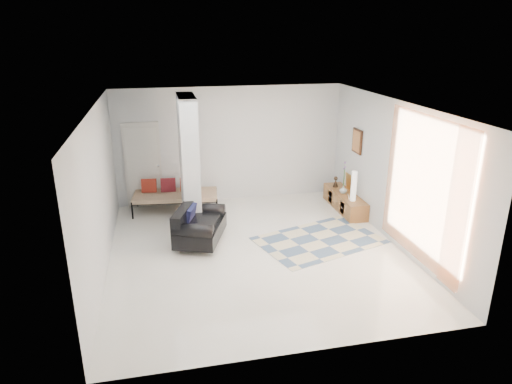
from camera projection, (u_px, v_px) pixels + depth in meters
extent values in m
plane|color=silver|center=(256.00, 251.00, 8.80)|extent=(6.00, 6.00, 0.00)
plane|color=white|center=(256.00, 106.00, 7.87)|extent=(6.00, 6.00, 0.00)
plane|color=silver|center=(230.00, 145.00, 11.10)|extent=(6.00, 0.00, 6.00)
plane|color=silver|center=(308.00, 258.00, 5.57)|extent=(6.00, 0.00, 6.00)
plane|color=silver|center=(99.00, 193.00, 7.79)|extent=(0.00, 6.00, 6.00)
plane|color=silver|center=(394.00, 173.00, 8.88)|extent=(0.00, 6.00, 6.00)
cube|color=silver|center=(189.00, 163.00, 9.59)|extent=(0.35, 1.20, 2.80)
cube|color=silver|center=(143.00, 165.00, 10.77)|extent=(0.85, 0.06, 2.04)
plane|color=orange|center=(423.00, 190.00, 7.79)|extent=(0.00, 2.55, 2.55)
cube|color=#3C1E10|center=(357.00, 141.00, 10.36)|extent=(0.04, 0.45, 0.55)
cube|color=brown|center=(345.00, 201.00, 10.80)|extent=(0.45, 1.71, 0.40)
cube|color=#3C1E10|center=(342.00, 208.00, 10.41)|extent=(0.02, 0.23, 0.28)
cube|color=#3C1E10|center=(330.00, 197.00, 11.11)|extent=(0.02, 0.23, 0.28)
cube|color=gold|center=(349.00, 182.00, 10.93)|extent=(0.09, 0.32, 0.40)
cube|color=silver|center=(348.00, 197.00, 10.35)|extent=(0.04, 0.10, 0.12)
cylinder|color=silver|center=(179.00, 251.00, 8.71)|extent=(0.05, 0.05, 0.10)
cylinder|color=silver|center=(194.00, 228.00, 9.73)|extent=(0.05, 0.05, 0.10)
cylinder|color=silver|center=(209.00, 253.00, 8.64)|extent=(0.05, 0.05, 0.10)
cylinder|color=silver|center=(221.00, 229.00, 9.66)|extent=(0.05, 0.05, 0.10)
cube|color=black|center=(201.00, 230.00, 9.12)|extent=(1.21, 1.53, 0.30)
cube|color=black|center=(185.00, 214.00, 9.04)|extent=(0.64, 1.32, 0.36)
cylinder|color=black|center=(193.00, 231.00, 8.53)|extent=(0.81, 0.52, 0.28)
cylinder|color=black|center=(207.00, 210.00, 9.55)|extent=(0.81, 0.52, 0.28)
cube|color=black|center=(191.00, 214.00, 9.02)|extent=(0.30, 0.51, 0.31)
cylinder|color=black|center=(132.00, 211.00, 10.25)|extent=(0.04, 0.04, 0.40)
cylinder|color=black|center=(217.00, 207.00, 10.44)|extent=(0.04, 0.04, 0.40)
cylinder|color=black|center=(137.00, 199.00, 10.99)|extent=(0.04, 0.04, 0.40)
cylinder|color=black|center=(216.00, 196.00, 11.18)|extent=(0.04, 0.04, 0.40)
cube|color=beige|center=(176.00, 196.00, 10.65)|extent=(2.00, 1.01, 0.12)
cube|color=maroon|center=(149.00, 186.00, 10.66)|extent=(0.36, 0.20, 0.33)
cube|color=maroon|center=(168.00, 185.00, 10.70)|extent=(0.36, 0.20, 0.33)
cube|color=maroon|center=(187.00, 184.00, 10.75)|extent=(0.36, 0.20, 0.33)
cube|color=beige|center=(319.00, 240.00, 9.26)|extent=(2.77, 2.25, 0.01)
cylinder|color=white|center=(354.00, 186.00, 10.19)|extent=(0.12, 0.12, 0.68)
imported|color=silver|center=(343.00, 190.00, 10.72)|extent=(0.19, 0.19, 0.18)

